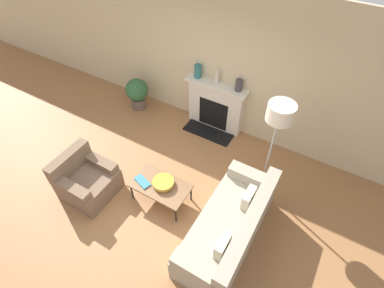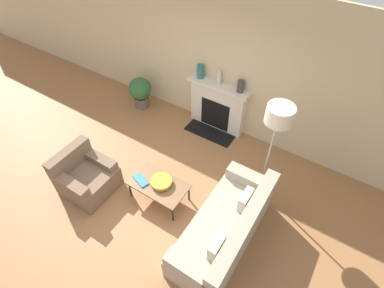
{
  "view_description": "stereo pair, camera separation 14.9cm",
  "coord_description": "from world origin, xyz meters",
  "px_view_note": "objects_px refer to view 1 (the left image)",
  "views": [
    {
      "loc": [
        2.01,
        -2.03,
        4.4
      ],
      "look_at": [
        0.07,
        1.27,
        0.45
      ],
      "focal_mm": 28.0,
      "sensor_mm": 36.0,
      "label": 1
    },
    {
      "loc": [
        2.13,
        -1.95,
        4.4
      ],
      "look_at": [
        0.07,
        1.27,
        0.45
      ],
      "focal_mm": 28.0,
      "sensor_mm": 36.0,
      "label": 2
    }
  ],
  "objects_px": {
    "coffee_table": "(161,186)",
    "book": "(142,182)",
    "bowl": "(163,182)",
    "fireplace": "(215,106)",
    "floor_lamp": "(279,120)",
    "mantel_vase_left": "(198,71)",
    "mantel_vase_center_left": "(217,77)",
    "potted_plant": "(137,92)",
    "armchair_near": "(86,180)",
    "couch": "(230,227)",
    "mantel_vase_center_right": "(239,85)"
  },
  "relations": [
    {
      "from": "bowl",
      "to": "mantel_vase_center_left",
      "type": "bearing_deg",
      "value": 94.0
    },
    {
      "from": "floor_lamp",
      "to": "mantel_vase_left",
      "type": "xyz_separation_m",
      "value": [
        -1.91,
        1.03,
        -0.36
      ]
    },
    {
      "from": "fireplace",
      "to": "mantel_vase_left",
      "type": "distance_m",
      "value": 0.81
    },
    {
      "from": "mantel_vase_left",
      "to": "mantel_vase_center_right",
      "type": "distance_m",
      "value": 0.87
    },
    {
      "from": "couch",
      "to": "book",
      "type": "height_order",
      "value": "couch"
    },
    {
      "from": "fireplace",
      "to": "armchair_near",
      "type": "distance_m",
      "value": 2.87
    },
    {
      "from": "floor_lamp",
      "to": "mantel_vase_center_left",
      "type": "bearing_deg",
      "value": 145.44
    },
    {
      "from": "floor_lamp",
      "to": "coffee_table",
      "type": "bearing_deg",
      "value": -140.66
    },
    {
      "from": "couch",
      "to": "book",
      "type": "xyz_separation_m",
      "value": [
        -1.6,
        -0.03,
        0.08
      ]
    },
    {
      "from": "couch",
      "to": "fireplace",
      "type": "bearing_deg",
      "value": -147.63
    },
    {
      "from": "bowl",
      "to": "book",
      "type": "bearing_deg",
      "value": -157.72
    },
    {
      "from": "book",
      "to": "mantel_vase_center_left",
      "type": "xyz_separation_m",
      "value": [
        0.18,
        2.25,
        0.81
      ]
    },
    {
      "from": "floor_lamp",
      "to": "bowl",
      "type": "bearing_deg",
      "value": -140.84
    },
    {
      "from": "armchair_near",
      "to": "mantel_vase_left",
      "type": "distance_m",
      "value": 2.89
    },
    {
      "from": "bowl",
      "to": "potted_plant",
      "type": "height_order",
      "value": "potted_plant"
    },
    {
      "from": "armchair_near",
      "to": "book",
      "type": "distance_m",
      "value": 1.0
    },
    {
      "from": "coffee_table",
      "to": "book",
      "type": "height_order",
      "value": "book"
    },
    {
      "from": "book",
      "to": "potted_plant",
      "type": "relative_size",
      "value": 0.45
    },
    {
      "from": "mantel_vase_center_left",
      "to": "potted_plant",
      "type": "bearing_deg",
      "value": -169.49
    },
    {
      "from": "book",
      "to": "mantel_vase_center_left",
      "type": "distance_m",
      "value": 2.4
    },
    {
      "from": "armchair_near",
      "to": "mantel_vase_center_right",
      "type": "bearing_deg",
      "value": -30.2
    },
    {
      "from": "book",
      "to": "floor_lamp",
      "type": "relative_size",
      "value": 0.18
    },
    {
      "from": "couch",
      "to": "mantel_vase_center_right",
      "type": "xyz_separation_m",
      "value": [
        -0.97,
        2.23,
        0.86
      ]
    },
    {
      "from": "couch",
      "to": "mantel_vase_center_right",
      "type": "distance_m",
      "value": 2.58
    },
    {
      "from": "coffee_table",
      "to": "book",
      "type": "distance_m",
      "value": 0.31
    },
    {
      "from": "bowl",
      "to": "mantel_vase_center_left",
      "type": "height_order",
      "value": "mantel_vase_center_left"
    },
    {
      "from": "bowl",
      "to": "armchair_near",
      "type": "bearing_deg",
      "value": -156.64
    },
    {
      "from": "floor_lamp",
      "to": "potted_plant",
      "type": "relative_size",
      "value": 2.53
    },
    {
      "from": "fireplace",
      "to": "armchair_near",
      "type": "height_order",
      "value": "fireplace"
    },
    {
      "from": "armchair_near",
      "to": "potted_plant",
      "type": "bearing_deg",
      "value": 16.29
    },
    {
      "from": "bowl",
      "to": "potted_plant",
      "type": "xyz_separation_m",
      "value": [
        -1.92,
        1.79,
        -0.03
      ]
    },
    {
      "from": "bowl",
      "to": "potted_plant",
      "type": "bearing_deg",
      "value": 137.01
    },
    {
      "from": "book",
      "to": "potted_plant",
      "type": "distance_m",
      "value": 2.5
    },
    {
      "from": "floor_lamp",
      "to": "potted_plant",
      "type": "distance_m",
      "value": 3.53
    },
    {
      "from": "fireplace",
      "to": "coffee_table",
      "type": "distance_m",
      "value": 2.15
    },
    {
      "from": "fireplace",
      "to": "book",
      "type": "distance_m",
      "value": 2.25
    },
    {
      "from": "coffee_table",
      "to": "book",
      "type": "xyz_separation_m",
      "value": [
        -0.29,
        -0.1,
        0.04
      ]
    },
    {
      "from": "coffee_table",
      "to": "floor_lamp",
      "type": "bearing_deg",
      "value": 39.34
    },
    {
      "from": "mantel_vase_left",
      "to": "potted_plant",
      "type": "distance_m",
      "value": 1.6
    },
    {
      "from": "fireplace",
      "to": "floor_lamp",
      "type": "bearing_deg",
      "value": -34.45
    },
    {
      "from": "fireplace",
      "to": "floor_lamp",
      "type": "relative_size",
      "value": 0.7
    },
    {
      "from": "armchair_near",
      "to": "bowl",
      "type": "height_order",
      "value": "armchair_near"
    },
    {
      "from": "fireplace",
      "to": "couch",
      "type": "distance_m",
      "value": 2.63
    },
    {
      "from": "armchair_near",
      "to": "mantel_vase_center_left",
      "type": "height_order",
      "value": "mantel_vase_center_left"
    },
    {
      "from": "armchair_near",
      "to": "potted_plant",
      "type": "xyz_separation_m",
      "value": [
        -0.68,
        2.33,
        0.12
      ]
    },
    {
      "from": "floor_lamp",
      "to": "mantel_vase_center_left",
      "type": "relative_size",
      "value": 6.55
    },
    {
      "from": "book",
      "to": "bowl",
      "type": "bearing_deg",
      "value": 41.44
    },
    {
      "from": "armchair_near",
      "to": "coffee_table",
      "type": "bearing_deg",
      "value": -67.48
    },
    {
      "from": "couch",
      "to": "bowl",
      "type": "bearing_deg",
      "value": -94.9
    },
    {
      "from": "book",
      "to": "potted_plant",
      "type": "height_order",
      "value": "potted_plant"
    }
  ]
}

